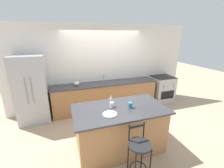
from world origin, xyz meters
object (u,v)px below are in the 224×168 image
refrigerator (32,89)px  wine_glass (111,97)px  pumpkin_decoration (77,83)px  dinner_plate (110,114)px  coffee_mug (112,105)px  oven_range (162,89)px  tumbler_cup (130,105)px  bar_stool_near (139,150)px

refrigerator → wine_glass: refrigerator is taller
refrigerator → pumpkin_decoration: refrigerator is taller
dinner_plate → pumpkin_decoration: size_ratio=1.66×
refrigerator → coffee_mug: (1.74, -1.74, 0.07)m
oven_range → coffee_mug: bearing=-145.3°
refrigerator → dinner_plate: size_ratio=6.77×
refrigerator → dinner_plate: refrigerator is taller
coffee_mug → oven_range: bearing=34.7°
tumbler_cup → bar_stool_near: bearing=-102.6°
bar_stool_near → dinner_plate: bar_stool_near is taller
wine_glass → pumpkin_decoration: (-0.57, 1.61, -0.12)m
bar_stool_near → dinner_plate: 0.79m
bar_stool_near → coffee_mug: (-0.17, 0.88, 0.44)m
tumbler_cup → pumpkin_decoration: bearing=114.0°
bar_stool_near → pumpkin_decoration: bearing=104.7°
dinner_plate → tumbler_cup: 0.49m
dinner_plate → oven_range: bearing=37.3°
refrigerator → dinner_plate: bearing=-51.4°
oven_range → wine_glass: 3.01m
wine_glass → pumpkin_decoration: 1.72m
bar_stool_near → wine_glass: 1.20m
bar_stool_near → dinner_plate: bearing=116.7°
dinner_plate → pumpkin_decoration: 2.12m
wine_glass → dinner_plate: bearing=-110.3°
oven_range → bar_stool_near: size_ratio=0.94×
wine_glass → tumbler_cup: size_ratio=1.66×
oven_range → wine_glass: bearing=-147.9°
dinner_plate → tumbler_cup: size_ratio=2.47×
tumbler_cup → pumpkin_decoration: size_ratio=0.67×
oven_range → tumbler_cup: (-2.20, -1.90, 0.55)m
bar_stool_near → refrigerator: bearing=126.1°
oven_range → coffee_mug: size_ratio=7.80×
refrigerator → coffee_mug: size_ratio=15.66×
refrigerator → dinner_plate: (1.60, -2.01, 0.03)m
refrigerator → tumbler_cup: (2.07, -1.88, 0.08)m
refrigerator → bar_stool_near: bearing=-53.9°
coffee_mug → tumbler_cup: 0.37m
bar_stool_near → tumbler_cup: 0.88m
bar_stool_near → tumbler_cup: tumbler_cup is taller
refrigerator → bar_stool_near: 3.26m
refrigerator → oven_range: refrigerator is taller
refrigerator → pumpkin_decoration: bearing=3.4°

